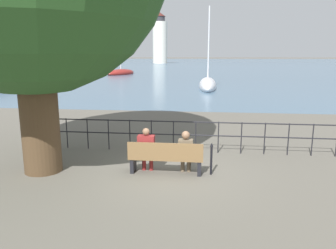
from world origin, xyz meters
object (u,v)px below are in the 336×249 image
object	(u,v)px
closed_umbrella	(211,157)
sailboat_1	(121,73)
park_bench	(166,158)
harbor_lighthouse	(160,40)
sailboat_0	(208,85)
seated_person_right	(186,150)
seated_person_left	(146,148)

from	to	relation	value
closed_umbrella	sailboat_1	world-z (taller)	sailboat_1
park_bench	closed_umbrella	world-z (taller)	park_bench
harbor_lighthouse	sailboat_0	bearing A→B (deg)	-79.41
sailboat_0	closed_umbrella	bearing A→B (deg)	-90.17
park_bench	closed_umbrella	distance (m)	1.23
seated_person_right	park_bench	bearing A→B (deg)	-171.37
sailboat_0	seated_person_right	bearing A→B (deg)	-91.82
closed_umbrella	sailboat_0	bearing A→B (deg)	90.05
sailboat_1	seated_person_left	bearing A→B (deg)	-53.27
park_bench	sailboat_0	distance (m)	24.13
park_bench	seated_person_left	world-z (taller)	seated_person_left
sailboat_0	harbor_lighthouse	distance (m)	102.36
seated_person_right	closed_umbrella	distance (m)	0.71
seated_person_left	seated_person_right	world-z (taller)	seated_person_left
seated_person_right	sailboat_0	xyz separation A→B (m)	(0.67, 24.02, -0.34)
park_bench	closed_umbrella	size ratio (longest dim) A/B	2.27
sailboat_1	seated_person_right	bearing A→B (deg)	-52.02
park_bench	sailboat_0	size ratio (longest dim) A/B	0.24
seated_person_left	sailboat_0	distance (m)	24.09
sailboat_1	park_bench	bearing A→B (deg)	-52.67
park_bench	sailboat_0	xyz separation A→B (m)	(1.21, 24.10, -0.12)
seated_person_left	sailboat_1	size ratio (longest dim) A/B	0.16
seated_person_left	sailboat_1	distance (m)	47.47
park_bench	seated_person_left	size ratio (longest dim) A/B	1.62
seated_person_left	sailboat_1	xyz separation A→B (m)	(-12.66, 45.75, -0.40)
closed_umbrella	sailboat_1	bearing A→B (deg)	107.50
closed_umbrella	harbor_lighthouse	size ratio (longest dim) A/B	0.05
closed_umbrella	sailboat_0	size ratio (longest dim) A/B	0.10
closed_umbrella	seated_person_right	bearing A→B (deg)	179.41
seated_person_right	harbor_lighthouse	size ratio (longest dim) A/B	0.06
seated_person_right	closed_umbrella	size ratio (longest dim) A/B	1.34
park_bench	closed_umbrella	xyz separation A→B (m)	(1.23, 0.07, 0.06)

